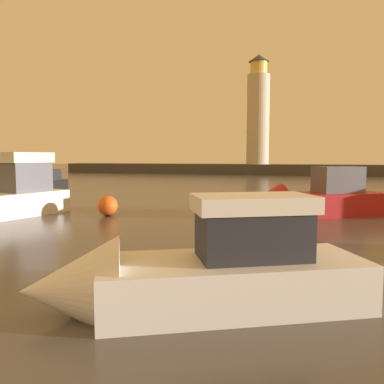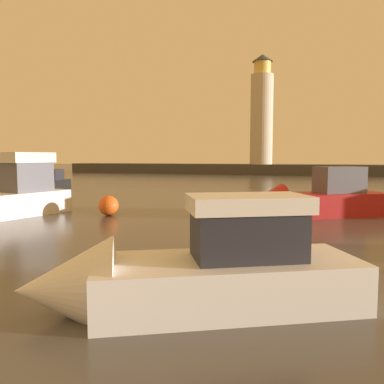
{
  "view_description": "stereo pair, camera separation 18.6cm",
  "coord_description": "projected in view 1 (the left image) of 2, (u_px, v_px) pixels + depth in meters",
  "views": [
    {
      "loc": [
        3.76,
        -1.03,
        2.89
      ],
      "look_at": [
        -1.16,
        14.4,
        1.44
      ],
      "focal_mm": 36.64,
      "sensor_mm": 36.0,
      "label": 1
    },
    {
      "loc": [
        3.93,
        -0.97,
        2.89
      ],
      "look_at": [
        -1.16,
        14.4,
        1.44
      ],
      "focal_mm": 36.64,
      "sensor_mm": 36.0,
      "label": 2
    }
  ],
  "objects": [
    {
      "name": "ground_plane",
      "position": [
        270.0,
        191.0,
        33.2
      ],
      "size": [
        220.0,
        220.0,
        0.0
      ],
      "primitive_type": "plane",
      "color": "#4C4742"
    },
    {
      "name": "motorboat_5",
      "position": [
        43.0,
        186.0,
        31.05
      ],
      "size": [
        3.16,
        6.55,
        2.14
      ],
      "color": "black",
      "rests_on": "ground_plane"
    },
    {
      "name": "lighthouse",
      "position": [
        258.0,
        113.0,
        64.87
      ],
      "size": [
        3.7,
        3.7,
        17.94
      ],
      "color": "beige",
      "rests_on": "breakwater"
    },
    {
      "name": "breakwater",
      "position": [
        293.0,
        170.0,
        63.96
      ],
      "size": [
        81.69,
        5.67,
        1.69
      ],
      "primitive_type": "cube",
      "color": "#423F3D",
      "rests_on": "ground_plane"
    },
    {
      "name": "motorboat_0",
      "position": [
        1.0,
        197.0,
        18.51
      ],
      "size": [
        3.37,
        6.96,
        3.46
      ],
      "color": "white",
      "rests_on": "ground_plane"
    },
    {
      "name": "motorboat_1",
      "position": [
        310.0,
        201.0,
        19.1
      ],
      "size": [
        7.21,
        5.62,
        2.81
      ],
      "color": "#B21E1E",
      "rests_on": "ground_plane"
    },
    {
      "name": "mooring_buoy",
      "position": [
        108.0,
        206.0,
        19.29
      ],
      "size": [
        0.99,
        0.99,
        0.99
      ],
      "primitive_type": "sphere",
      "color": "#EA5919",
      "rests_on": "ground_plane"
    },
    {
      "name": "motorboat_4",
      "position": [
        184.0,
        275.0,
        7.38
      ],
      "size": [
        6.58,
        4.65,
        2.59
      ],
      "color": "white",
      "rests_on": "ground_plane"
    }
  ]
}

